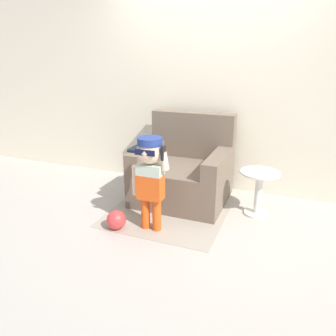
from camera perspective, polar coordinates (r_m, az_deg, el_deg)
ground_plane at (r=3.84m, az=4.51°, el=-6.09°), size 10.00×10.00×0.00m
wall_back at (r=4.08m, az=7.65°, el=14.29°), size 10.00×0.05×2.60m
armchair at (r=3.84m, az=2.75°, el=-0.71°), size 1.04×0.92×0.98m
person_child at (r=3.04m, az=-3.15°, el=-0.31°), size 0.38×0.28×0.93m
side_table at (r=3.59m, az=15.52°, el=-3.51°), size 0.41×0.41×0.48m
rug at (r=3.50m, az=-0.70°, el=-8.54°), size 1.22×0.94×0.01m
toy_ball at (r=3.29m, az=-9.00°, el=-8.93°), size 0.19×0.19×0.19m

